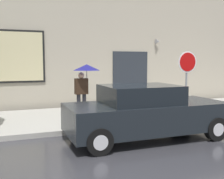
{
  "coord_description": "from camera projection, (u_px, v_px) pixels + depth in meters",
  "views": [
    {
      "loc": [
        -2.69,
        -6.82,
        2.14
      ],
      "look_at": [
        0.63,
        1.8,
        1.2
      ],
      "focal_mm": 44.59,
      "sensor_mm": 36.0,
      "label": 1
    }
  ],
  "objects": [
    {
      "name": "ground_plane",
      "position": [
        114.0,
        141.0,
        7.51
      ],
      "size": [
        60.0,
        60.0,
        0.0
      ],
      "primitive_type": "plane",
      "color": "#333338"
    },
    {
      "name": "sidewalk",
      "position": [
        85.0,
        117.0,
        10.29
      ],
      "size": [
        20.0,
        4.0,
        0.15
      ],
      "primitive_type": "cube",
      "color": "#A3A099",
      "rests_on": "ground"
    },
    {
      "name": "building_facade",
      "position": [
        68.0,
        31.0,
        12.25
      ],
      "size": [
        20.0,
        0.67,
        7.0
      ],
      "color": "#B2A893",
      "rests_on": "ground"
    },
    {
      "name": "parked_car",
      "position": [
        146.0,
        113.0,
        7.62
      ],
      "size": [
        4.42,
        1.87,
        1.5
      ],
      "color": "black",
      "rests_on": "ground"
    },
    {
      "name": "fire_hydrant",
      "position": [
        136.0,
        106.0,
        9.81
      ],
      "size": [
        0.3,
        0.44,
        0.81
      ],
      "color": "white",
      "rests_on": "sidewalk"
    },
    {
      "name": "pedestrian_with_umbrella",
      "position": [
        85.0,
        75.0,
        10.07
      ],
      "size": [
        0.98,
        0.98,
        1.88
      ],
      "color": "black",
      "rests_on": "sidewalk"
    },
    {
      "name": "stop_sign",
      "position": [
        187.0,
        71.0,
        9.91
      ],
      "size": [
        0.76,
        0.1,
        2.35
      ],
      "color": "gray",
      "rests_on": "sidewalk"
    }
  ]
}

